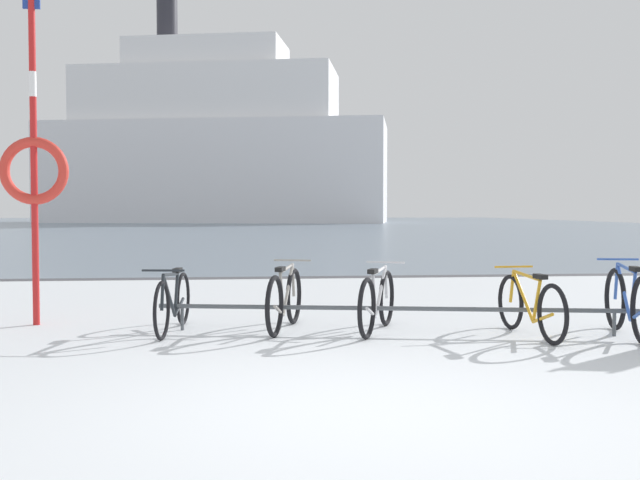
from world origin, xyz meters
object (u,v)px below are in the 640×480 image
object	(u,v)px
rescue_post	(34,163)
ferry_ship	(214,148)
bicycle_0	(173,302)
bicycle_2	(377,301)
bicycle_4	(628,303)
bicycle_1	(285,299)
bicycle_3	(530,306)

from	to	relation	value
rescue_post	ferry_ship	size ratio (longest dim) A/B	0.11
bicycle_0	bicycle_2	xyz separation A→B (m)	(2.32, -0.22, 0.01)
bicycle_4	rescue_post	xyz separation A→B (m)	(-6.69, 1.53, 1.57)
bicycle_0	bicycle_4	bearing A→B (deg)	-9.40
bicycle_0	bicycle_1	world-z (taller)	bicycle_1
bicycle_1	bicycle_3	world-z (taller)	bicycle_1
bicycle_0	rescue_post	size ratio (longest dim) A/B	0.41
ferry_ship	rescue_post	bearing A→B (deg)	-89.25
bicycle_2	rescue_post	world-z (taller)	rescue_post
bicycle_1	bicycle_2	distance (m)	1.07
bicycle_2	rescue_post	distance (m)	4.42
bicycle_1	bicycle_4	distance (m)	3.81
bicycle_1	bicycle_4	world-z (taller)	bicycle_4
rescue_post	bicycle_1	bearing A→B (deg)	-13.12
rescue_post	bicycle_3	bearing A→B (deg)	-13.97
bicycle_1	rescue_post	bearing A→B (deg)	166.88
bicycle_0	ferry_ship	world-z (taller)	ferry_ship
bicycle_4	rescue_post	size ratio (longest dim) A/B	0.40
bicycle_2	rescue_post	xyz separation A→B (m)	(-4.02, 0.93, 1.60)
bicycle_3	bicycle_4	distance (m)	1.07
bicycle_3	bicycle_4	world-z (taller)	bicycle_4
ferry_ship	bicycle_3	bearing A→B (deg)	-84.87
bicycle_0	bicycle_3	world-z (taller)	bicycle_0
bicycle_4	ferry_ship	size ratio (longest dim) A/B	0.04
bicycle_3	bicycle_1	bearing A→B (deg)	165.08
bicycle_2	rescue_post	bearing A→B (deg)	167.01
bicycle_0	ferry_ship	size ratio (longest dim) A/B	0.04
bicycle_4	rescue_post	distance (m)	7.04
bicycle_0	ferry_ship	bearing A→B (deg)	92.09
bicycle_4	bicycle_3	bearing A→B (deg)	173.04
bicycle_2	ferry_ship	distance (m)	73.29
bicycle_2	bicycle_3	distance (m)	1.68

